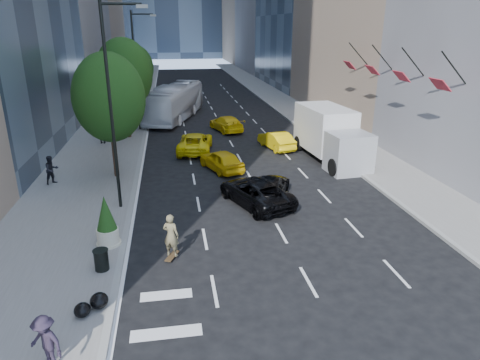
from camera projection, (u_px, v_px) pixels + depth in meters
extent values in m
plane|color=black|center=(260.00, 235.00, 19.39)|extent=(160.00, 160.00, 0.00)
cube|color=slate|center=(121.00, 113.00, 45.84)|extent=(6.00, 120.00, 0.15)
cube|color=slate|center=(292.00, 108.00, 48.73)|extent=(4.00, 120.00, 0.15)
cylinder|color=black|center=(111.00, 110.00, 20.36)|extent=(0.16, 0.16, 10.00)
cylinder|color=black|center=(121.00, 4.00, 18.90)|extent=(1.80, 0.12, 0.12)
cube|color=#99998C|center=(142.00, 6.00, 19.07)|extent=(0.50, 0.22, 0.15)
cylinder|color=black|center=(136.00, 72.00, 37.07)|extent=(0.16, 0.16, 10.00)
cylinder|color=black|center=(142.00, 14.00, 35.61)|extent=(1.80, 0.12, 0.12)
cube|color=#99998C|center=(153.00, 15.00, 35.78)|extent=(0.50, 0.22, 0.15)
cylinder|color=black|center=(115.00, 151.00, 26.06)|extent=(0.30, 0.30, 3.15)
ellipsoid|color=#16330E|center=(109.00, 98.00, 24.95)|extent=(4.20, 4.20, 5.25)
cylinder|color=black|center=(128.00, 117.00, 35.30)|extent=(0.30, 0.30, 3.38)
ellipsoid|color=#16330E|center=(124.00, 74.00, 34.12)|extent=(4.50, 4.50, 5.62)
cylinder|color=black|center=(138.00, 96.00, 47.44)|extent=(0.30, 0.30, 2.93)
ellipsoid|color=#16330E|center=(135.00, 68.00, 46.42)|extent=(3.90, 3.90, 4.88)
cylinder|color=black|center=(147.00, 77.00, 54.60)|extent=(0.14, 0.14, 5.20)
imported|color=black|center=(146.00, 64.00, 54.06)|extent=(2.48, 0.53, 1.00)
cylinder|color=black|center=(454.00, 68.00, 22.47)|extent=(1.75, 0.08, 1.75)
cube|color=#A22532|center=(440.00, 84.00, 22.66)|extent=(0.64, 1.30, 0.64)
cylinder|color=black|center=(413.00, 62.00, 26.18)|extent=(1.75, 0.08, 1.75)
cube|color=#A22532|center=(401.00, 76.00, 26.37)|extent=(0.64, 1.30, 0.64)
cylinder|color=black|center=(382.00, 57.00, 29.89)|extent=(1.75, 0.08, 1.75)
cube|color=#A22532|center=(372.00, 70.00, 30.08)|extent=(0.64, 1.30, 0.64)
cylinder|color=black|center=(358.00, 54.00, 33.61)|extent=(1.75, 0.08, 1.75)
cube|color=#A22532|center=(350.00, 65.00, 33.80)|extent=(0.64, 1.30, 0.64)
imported|color=brown|center=(171.00, 238.00, 17.12)|extent=(0.79, 0.67, 1.82)
imported|color=black|center=(256.00, 192.00, 22.52)|extent=(3.91, 5.45, 1.38)
imported|color=black|center=(270.00, 187.00, 23.27)|extent=(3.27, 4.77, 1.28)
imported|color=#E2B60B|center=(221.00, 160.00, 27.85)|extent=(2.92, 4.30, 1.36)
imported|color=#E2BD0B|center=(276.00, 140.00, 32.79)|extent=(2.26, 4.29, 1.34)
imported|color=yellow|center=(195.00, 142.00, 31.98)|extent=(3.10, 5.40, 1.42)
imported|color=yellow|center=(226.00, 123.00, 38.37)|extent=(3.01, 4.96, 1.35)
imported|color=white|center=(175.00, 102.00, 43.00)|extent=(6.44, 12.57, 3.42)
cube|color=silver|center=(325.00, 128.00, 30.45)|extent=(3.08, 5.33, 3.01)
cube|color=gray|center=(349.00, 153.00, 27.26)|extent=(2.74, 2.43, 2.56)
cylinder|color=black|center=(334.00, 167.00, 26.83)|extent=(0.48, 1.14, 1.11)
cylinder|color=black|center=(368.00, 165.00, 27.36)|extent=(0.48, 1.14, 1.11)
cylinder|color=black|center=(299.00, 143.00, 32.32)|extent=(0.48, 1.14, 1.11)
cylinder|color=black|center=(328.00, 141.00, 32.85)|extent=(0.48, 1.14, 1.11)
imported|color=black|center=(52.00, 170.00, 24.97)|extent=(1.04, 1.03, 1.69)
imported|color=black|center=(102.00, 133.00, 33.62)|extent=(0.99, 0.46, 1.65)
imported|color=#281F2F|center=(46.00, 342.00, 11.42)|extent=(1.21, 1.07, 1.62)
cylinder|color=black|center=(101.00, 260.00, 16.21)|extent=(0.53, 0.53, 0.80)
cylinder|color=beige|center=(108.00, 236.00, 18.11)|extent=(0.92, 0.92, 0.74)
cone|color=#16330E|center=(105.00, 213.00, 17.73)|extent=(0.83, 0.83, 1.48)
ellipsoid|color=black|center=(99.00, 301.00, 14.07)|extent=(0.60, 0.66, 0.51)
ellipsoid|color=black|center=(82.00, 310.00, 13.66)|extent=(0.53, 0.58, 0.45)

